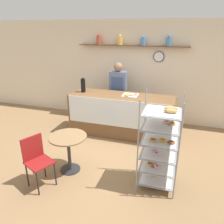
# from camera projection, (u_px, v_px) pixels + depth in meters

# --- Properties ---
(ground_plane) EXTENTS (14.00, 14.00, 0.00)m
(ground_plane) POSITION_uv_depth(u_px,v_px,m) (106.00, 157.00, 4.49)
(ground_plane) COLOR olive
(back_wall) EXTENTS (10.00, 0.30, 2.70)m
(back_wall) POSITION_uv_depth(u_px,v_px,m) (132.00, 71.00, 6.00)
(back_wall) COLOR beige
(back_wall) RESTS_ON ground_plane
(display_counter) EXTENTS (2.48, 0.75, 1.00)m
(display_counter) POSITION_uv_depth(u_px,v_px,m) (121.00, 115.00, 5.31)
(display_counter) COLOR brown
(display_counter) RESTS_ON ground_plane
(pastry_rack) EXTENTS (0.61, 0.58, 1.56)m
(pastry_rack) POSITION_uv_depth(u_px,v_px,m) (160.00, 145.00, 3.45)
(pastry_rack) COLOR gray
(pastry_rack) RESTS_ON ground_plane
(person_worker) EXTENTS (0.43, 0.23, 1.67)m
(person_worker) POSITION_uv_depth(u_px,v_px,m) (118.00, 91.00, 5.77)
(person_worker) COLOR #282833
(person_worker) RESTS_ON ground_plane
(cafe_table) EXTENTS (0.67, 0.67, 0.70)m
(cafe_table) POSITION_uv_depth(u_px,v_px,m) (68.00, 145.00, 3.90)
(cafe_table) COLOR #262628
(cafe_table) RESTS_ON ground_plane
(cafe_chair) EXTENTS (0.50, 0.50, 0.86)m
(cafe_chair) POSITION_uv_depth(u_px,v_px,m) (36.00, 157.00, 3.55)
(cafe_chair) COLOR black
(cafe_chair) RESTS_ON ground_plane
(coffee_carafe) EXTENTS (0.11, 0.11, 0.35)m
(coffee_carafe) POSITION_uv_depth(u_px,v_px,m) (83.00, 85.00, 5.35)
(coffee_carafe) COLOR black
(coffee_carafe) RESTS_ON display_counter
(donut_tray_counter) EXTENTS (0.36, 0.35, 0.05)m
(donut_tray_counter) POSITION_uv_depth(u_px,v_px,m) (130.00, 95.00, 5.10)
(donut_tray_counter) COLOR silver
(donut_tray_counter) RESTS_ON display_counter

